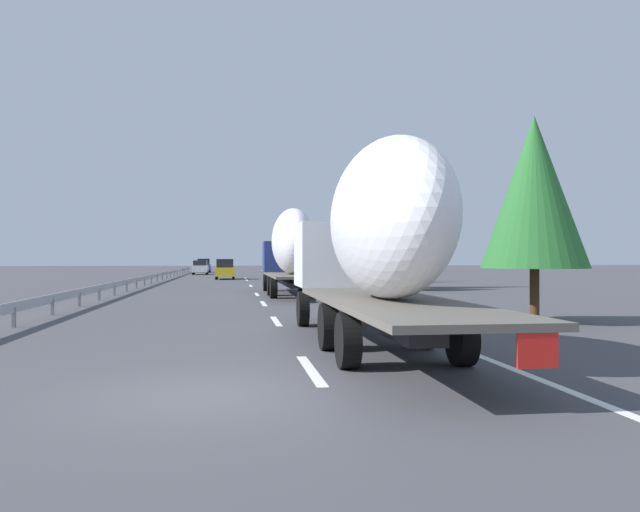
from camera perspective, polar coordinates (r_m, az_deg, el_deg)
ground_plane at (r=49.59m, az=-8.37°, el=-2.57°), size 260.00×260.00×0.00m
lane_stripe_0 at (r=11.81m, az=-0.84°, el=-10.15°), size 3.20×0.20×0.01m
lane_stripe_1 at (r=20.82m, az=-3.96°, el=-5.83°), size 3.20×0.20×0.01m
lane_stripe_2 at (r=28.85m, az=-5.08°, el=-4.26°), size 3.20×0.20×0.01m
lane_stripe_3 at (r=36.29m, az=-5.67°, el=-3.43°), size 3.20×0.20×0.01m
lane_stripe_4 at (r=47.67m, az=-6.22°, el=-2.66°), size 3.20×0.20×0.01m
lane_stripe_5 at (r=65.95m, az=-6.70°, el=-1.98°), size 3.20×0.20×0.01m
lane_stripe_6 at (r=60.00m, az=-6.57°, el=-2.16°), size 3.20×0.20×0.01m
edge_line_right at (r=54.82m, az=-2.56°, el=-2.34°), size 110.00×0.20×0.01m
truck_lead at (r=35.08m, az=-2.65°, el=0.71°), size 13.92×2.55×4.70m
truck_trailing at (r=14.54m, az=4.93°, el=1.67°), size 13.95×2.55×4.52m
car_white_van at (r=81.45m, az=-10.66°, el=-1.01°), size 4.54×1.88×1.79m
car_yellow_coupe at (r=63.02m, az=-8.50°, el=-1.17°), size 4.77×1.84×1.98m
car_blue_sedan at (r=93.86m, az=-10.36°, el=-0.85°), size 4.59×1.92×2.00m
road_sign at (r=53.06m, az=-1.09°, el=-0.08°), size 0.10×0.90×3.13m
tree_0 at (r=85.75m, az=-0.19°, el=0.94°), size 2.58×2.58×5.73m
tree_1 at (r=53.88m, az=5.37°, el=1.93°), size 2.68×2.68×6.45m
tree_2 at (r=21.52m, az=18.64°, el=5.45°), size 3.38×3.38×6.61m
tree_3 at (r=40.99m, az=7.63°, el=1.93°), size 3.41×3.41×5.37m
tree_4 at (r=63.50m, az=1.70°, el=1.37°), size 3.82×3.82×5.67m
tree_5 at (r=44.45m, az=9.09°, el=2.77°), size 3.03×3.03×7.31m
guardrail_median at (r=52.95m, az=-14.85°, el=-1.79°), size 94.00×0.10×0.76m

